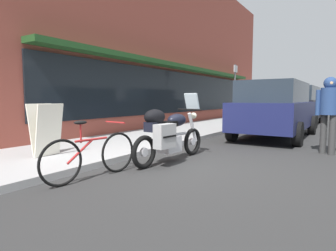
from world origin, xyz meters
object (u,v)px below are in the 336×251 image
at_px(parking_sign_pole, 235,89).
at_px(parked_car_down_block, 297,105).
at_px(parked_minivan, 276,109).
at_px(sandwich_board_sign, 46,130).
at_px(touring_motorcycle, 168,133).
at_px(parked_bicycle, 92,155).
at_px(pedestrian_walking, 329,106).

height_order(parking_sign_pole, parked_car_down_block, parking_sign_pole).
xyz_separation_m(parked_minivan, sandwich_board_sign, (-6.19, 3.03, -0.30)).
bearing_deg(parked_car_down_block, touring_motorcycle, 176.00).
xyz_separation_m(touring_motorcycle, parked_bicycle, (-1.62, 0.39, -0.22)).
bearing_deg(parked_bicycle, parked_minivan, -11.46).
height_order(pedestrian_walking, parked_car_down_block, parked_car_down_block).
bearing_deg(parked_car_down_block, sandwich_board_sign, 166.40).
distance_m(parked_minivan, parked_car_down_block, 5.49).
relative_size(touring_motorcycle, pedestrian_walking, 1.26).
height_order(touring_motorcycle, parking_sign_pole, parking_sign_pole).
height_order(touring_motorcycle, parked_car_down_block, parked_car_down_block).
bearing_deg(parking_sign_pole, touring_motorcycle, -168.63).
relative_size(touring_motorcycle, parked_bicycle, 1.27).
xyz_separation_m(touring_motorcycle, parking_sign_pole, (8.41, 1.69, 1.13)).
xyz_separation_m(sandwich_board_sign, parked_car_down_block, (11.67, -2.82, 0.33)).
xyz_separation_m(pedestrian_walking, sandwich_board_sign, (-3.94, 4.67, -0.46)).
xyz_separation_m(parked_minivan, parked_car_down_block, (5.49, 0.21, 0.03)).
bearing_deg(pedestrian_walking, parked_car_down_block, 13.44).
bearing_deg(parked_minivan, sandwich_board_sign, 153.88).
relative_size(parked_bicycle, pedestrian_walking, 1.00).
xyz_separation_m(parked_bicycle, parking_sign_pole, (10.03, 1.30, 1.35)).
height_order(parked_bicycle, parking_sign_pole, parking_sign_pole).
bearing_deg(parked_minivan, parked_bicycle, 168.54).
distance_m(parked_bicycle, pedestrian_walking, 5.27).
height_order(pedestrian_walking, parking_sign_pole, parking_sign_pole).
bearing_deg(pedestrian_walking, parked_minivan, 36.13).
distance_m(touring_motorcycle, sandwich_board_sign, 2.45).
bearing_deg(sandwich_board_sign, parking_sign_pole, -2.39).
bearing_deg(sandwich_board_sign, parked_car_down_block, -13.60).
distance_m(parked_bicycle, sandwich_board_sign, 1.76).
distance_m(parked_minivan, pedestrian_walking, 2.78).
bearing_deg(touring_motorcycle, sandwich_board_sign, 121.02).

